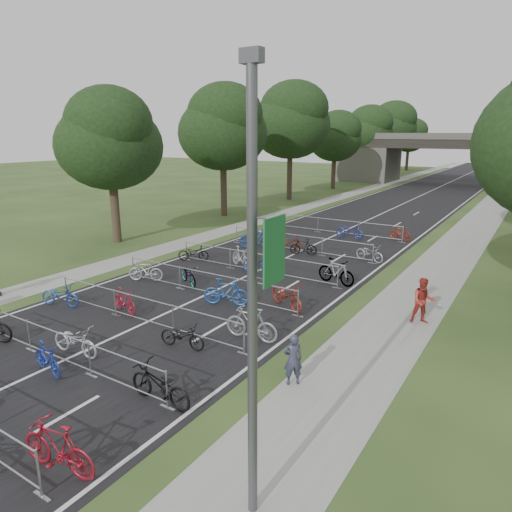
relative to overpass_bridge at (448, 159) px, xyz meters
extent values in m
cube|color=black|center=(0.00, -15.00, -3.53)|extent=(11.00, 140.00, 0.01)
cube|color=gray|center=(8.00, -15.00, -3.53)|extent=(3.00, 140.00, 0.01)
cube|color=gray|center=(-7.50, -15.00, -3.53)|extent=(2.00, 140.00, 0.01)
cube|color=silver|center=(0.00, -15.00, -3.53)|extent=(0.12, 140.00, 0.00)
cube|color=#4F4D46|center=(-11.50, 0.00, -1.03)|extent=(8.00, 8.00, 5.00)
cube|color=black|center=(0.00, 0.00, 2.07)|extent=(30.00, 8.00, 1.20)
cube|color=#4F4D46|center=(0.00, -3.80, 3.07)|extent=(30.00, 0.40, 0.90)
cube|color=#4F4D46|center=(0.00, 3.80, 3.07)|extent=(30.00, 0.40, 0.90)
cylinder|color=#4C4C51|center=(8.30, -63.00, 0.47)|extent=(0.18, 0.18, 8.00)
cube|color=#4C4C51|center=(8.30, -63.00, 4.57)|extent=(0.35, 0.18, 0.22)
cube|color=#1C6330|center=(8.72, -63.00, 1.67)|extent=(0.03, 0.65, 1.10)
cylinder|color=#33261C|center=(-11.50, -49.00, -1.43)|extent=(0.56, 0.56, 4.20)
ellipsoid|color=black|center=(-11.50, -49.00, 2.68)|extent=(6.72, 6.72, 5.51)
sphere|color=black|center=(-10.90, -49.50, 4.03)|extent=(5.38, 5.38, 5.38)
sphere|color=black|center=(-12.00, -48.50, 1.84)|extent=(4.37, 4.37, 4.37)
cylinder|color=#33261C|center=(-11.50, -37.00, -1.17)|extent=(0.56, 0.56, 4.72)
ellipsoid|color=black|center=(-11.50, -37.00, 3.46)|extent=(7.56, 7.56, 6.20)
sphere|color=black|center=(-10.90, -37.50, 4.97)|extent=(6.05, 6.05, 6.05)
sphere|color=black|center=(-12.00, -36.50, 2.51)|extent=(4.91, 4.91, 4.91)
cylinder|color=#33261C|center=(-11.50, -25.00, -0.91)|extent=(0.56, 0.56, 5.25)
ellipsoid|color=black|center=(-11.50, -25.00, 4.24)|extent=(8.40, 8.40, 6.89)
sphere|color=black|center=(-10.90, -25.50, 5.92)|extent=(6.72, 6.72, 6.72)
sphere|color=black|center=(-12.00, -24.50, 3.19)|extent=(5.46, 5.46, 5.46)
cylinder|color=#33261C|center=(-11.50, -13.00, -1.43)|extent=(0.56, 0.56, 4.20)
ellipsoid|color=black|center=(-11.50, -13.00, 2.68)|extent=(6.72, 6.72, 5.51)
sphere|color=black|center=(-10.90, -13.50, 4.03)|extent=(5.38, 5.38, 5.38)
sphere|color=black|center=(-12.00, -12.50, 1.84)|extent=(4.37, 4.37, 4.37)
cylinder|color=#33261C|center=(-11.50, -1.00, -1.17)|extent=(0.56, 0.56, 4.72)
ellipsoid|color=black|center=(-11.50, -1.00, 3.46)|extent=(7.56, 7.56, 6.20)
sphere|color=black|center=(-10.90, -1.50, 4.97)|extent=(6.05, 6.05, 6.05)
sphere|color=black|center=(-12.00, -0.50, 2.51)|extent=(4.91, 4.91, 4.91)
cylinder|color=#33261C|center=(-11.50, 11.00, -0.91)|extent=(0.56, 0.56, 5.25)
ellipsoid|color=black|center=(-11.50, 11.00, 4.24)|extent=(8.40, 8.40, 6.89)
sphere|color=black|center=(-10.90, 10.50, 5.92)|extent=(6.72, 6.72, 6.72)
sphere|color=black|center=(-12.00, 11.50, 3.19)|extent=(5.46, 5.46, 5.46)
cylinder|color=#33261C|center=(-11.50, 23.00, -1.43)|extent=(0.56, 0.56, 4.20)
ellipsoid|color=black|center=(-11.50, 23.00, 2.68)|extent=(6.72, 6.72, 5.51)
sphere|color=black|center=(-10.90, 22.50, 4.03)|extent=(5.38, 5.38, 5.38)
sphere|color=black|center=(-12.00, 23.50, 1.84)|extent=(4.37, 4.37, 4.37)
cylinder|color=#A6A9AE|center=(4.60, -65.00, -2.98)|extent=(0.05, 0.05, 1.10)
cube|color=#A6A9AE|center=(4.60, -65.00, -3.52)|extent=(0.50, 0.08, 0.03)
cylinder|color=#A6A9AE|center=(0.00, -61.40, -2.48)|extent=(9.20, 0.04, 0.04)
cylinder|color=#A6A9AE|center=(0.00, -61.40, -3.35)|extent=(9.20, 0.04, 0.04)
cylinder|color=#A6A9AE|center=(-1.53, -61.40, -2.98)|extent=(0.05, 0.05, 1.10)
cube|color=#A6A9AE|center=(-1.53, -61.40, -3.52)|extent=(0.50, 0.08, 0.03)
cylinder|color=#A6A9AE|center=(1.53, -61.40, -2.98)|extent=(0.05, 0.05, 1.10)
cube|color=#A6A9AE|center=(1.53, -61.40, -3.52)|extent=(0.50, 0.08, 0.03)
cylinder|color=#A6A9AE|center=(4.60, -61.40, -2.98)|extent=(0.05, 0.05, 1.10)
cube|color=#A6A9AE|center=(4.60, -61.40, -3.52)|extent=(0.50, 0.08, 0.03)
cylinder|color=#A6A9AE|center=(0.00, -57.80, -2.48)|extent=(9.20, 0.04, 0.04)
cylinder|color=#A6A9AE|center=(0.00, -57.80, -3.35)|extent=(9.20, 0.04, 0.04)
cylinder|color=#A6A9AE|center=(-4.60, -57.80, -2.98)|extent=(0.05, 0.05, 1.10)
cube|color=#A6A9AE|center=(-4.60, -57.80, -3.52)|extent=(0.50, 0.08, 0.03)
cylinder|color=#A6A9AE|center=(-1.53, -57.80, -2.98)|extent=(0.05, 0.05, 1.10)
cube|color=#A6A9AE|center=(-1.53, -57.80, -3.52)|extent=(0.50, 0.08, 0.03)
cylinder|color=#A6A9AE|center=(1.53, -57.80, -2.98)|extent=(0.05, 0.05, 1.10)
cube|color=#A6A9AE|center=(1.53, -57.80, -3.52)|extent=(0.50, 0.08, 0.03)
cylinder|color=#A6A9AE|center=(4.60, -57.80, -2.98)|extent=(0.05, 0.05, 1.10)
cube|color=#A6A9AE|center=(4.60, -57.80, -3.52)|extent=(0.50, 0.08, 0.03)
cylinder|color=#A6A9AE|center=(0.00, -54.00, -2.48)|extent=(9.20, 0.04, 0.04)
cylinder|color=#A6A9AE|center=(0.00, -54.00, -3.35)|extent=(9.20, 0.04, 0.04)
cylinder|color=#A6A9AE|center=(-4.60, -54.00, -2.98)|extent=(0.05, 0.05, 1.10)
cube|color=#A6A9AE|center=(-4.60, -54.00, -3.52)|extent=(0.50, 0.08, 0.03)
cylinder|color=#A6A9AE|center=(-1.53, -54.00, -2.98)|extent=(0.05, 0.05, 1.10)
cube|color=#A6A9AE|center=(-1.53, -54.00, -3.52)|extent=(0.50, 0.08, 0.03)
cylinder|color=#A6A9AE|center=(1.53, -54.00, -2.98)|extent=(0.05, 0.05, 1.10)
cube|color=#A6A9AE|center=(1.53, -54.00, -3.52)|extent=(0.50, 0.08, 0.03)
cylinder|color=#A6A9AE|center=(4.60, -54.00, -2.98)|extent=(0.05, 0.05, 1.10)
cube|color=#A6A9AE|center=(4.60, -54.00, -3.52)|extent=(0.50, 0.08, 0.03)
cylinder|color=#A6A9AE|center=(0.00, -50.00, -2.48)|extent=(9.20, 0.04, 0.04)
cylinder|color=#A6A9AE|center=(0.00, -50.00, -3.35)|extent=(9.20, 0.04, 0.04)
cylinder|color=#A6A9AE|center=(-4.60, -50.00, -2.98)|extent=(0.05, 0.05, 1.10)
cube|color=#A6A9AE|center=(-4.60, -50.00, -3.52)|extent=(0.50, 0.08, 0.03)
cylinder|color=#A6A9AE|center=(-1.53, -50.00, -2.98)|extent=(0.05, 0.05, 1.10)
cube|color=#A6A9AE|center=(-1.53, -50.00, -3.52)|extent=(0.50, 0.08, 0.03)
cylinder|color=#A6A9AE|center=(1.53, -50.00, -2.98)|extent=(0.05, 0.05, 1.10)
cube|color=#A6A9AE|center=(1.53, -50.00, -3.52)|extent=(0.50, 0.08, 0.03)
cylinder|color=#A6A9AE|center=(4.60, -50.00, -2.98)|extent=(0.05, 0.05, 1.10)
cube|color=#A6A9AE|center=(4.60, -50.00, -3.52)|extent=(0.50, 0.08, 0.03)
cylinder|color=#A6A9AE|center=(0.00, -45.00, -2.48)|extent=(9.20, 0.04, 0.04)
cylinder|color=#A6A9AE|center=(0.00, -45.00, -3.35)|extent=(9.20, 0.04, 0.04)
cylinder|color=#A6A9AE|center=(-4.60, -45.00, -2.98)|extent=(0.05, 0.05, 1.10)
cube|color=#A6A9AE|center=(-4.60, -45.00, -3.52)|extent=(0.50, 0.08, 0.03)
cylinder|color=#A6A9AE|center=(-1.53, -45.00, -2.98)|extent=(0.05, 0.05, 1.10)
cube|color=#A6A9AE|center=(-1.53, -45.00, -3.52)|extent=(0.50, 0.08, 0.03)
cylinder|color=#A6A9AE|center=(1.53, -45.00, -2.98)|extent=(0.05, 0.05, 1.10)
cube|color=#A6A9AE|center=(1.53, -45.00, -3.52)|extent=(0.50, 0.08, 0.03)
cylinder|color=#A6A9AE|center=(4.60, -45.00, -2.98)|extent=(0.05, 0.05, 1.10)
cube|color=#A6A9AE|center=(4.60, -45.00, -3.52)|extent=(0.50, 0.08, 0.03)
cylinder|color=#A6A9AE|center=(0.00, -39.00, -2.48)|extent=(9.20, 0.04, 0.04)
cylinder|color=#A6A9AE|center=(0.00, -39.00, -3.35)|extent=(9.20, 0.04, 0.04)
cylinder|color=#A6A9AE|center=(-4.60, -39.00, -2.98)|extent=(0.05, 0.05, 1.10)
cube|color=#A6A9AE|center=(-4.60, -39.00, -3.52)|extent=(0.50, 0.08, 0.03)
cylinder|color=#A6A9AE|center=(-1.53, -39.00, -2.98)|extent=(0.05, 0.05, 1.10)
cube|color=#A6A9AE|center=(-1.53, -39.00, -3.52)|extent=(0.50, 0.08, 0.03)
cylinder|color=#A6A9AE|center=(1.53, -39.00, -2.98)|extent=(0.05, 0.05, 1.10)
cube|color=#A6A9AE|center=(1.53, -39.00, -3.52)|extent=(0.50, 0.08, 0.03)
cylinder|color=#A6A9AE|center=(4.60, -39.00, -2.98)|extent=(0.05, 0.05, 1.10)
cube|color=#A6A9AE|center=(4.60, -39.00, -3.52)|extent=(0.50, 0.08, 0.03)
imported|color=maroon|center=(4.30, -64.37, -2.93)|extent=(2.07, 0.83, 1.21)
imported|color=#BCBBC4|center=(0.00, -60.77, -3.03)|extent=(1.96, 0.80, 1.01)
imported|color=navy|center=(0.32, -61.98, -3.04)|extent=(1.69, 0.73, 0.98)
imported|color=black|center=(4.30, -61.35, -2.98)|extent=(2.10, 0.76, 1.10)
imported|color=#1C3F9E|center=(-4.30, -58.32, -3.06)|extent=(1.91, 1.09, 0.95)
imported|color=maroon|center=(-1.43, -57.42, -3.03)|extent=(1.74, 0.83, 1.01)
imported|color=black|center=(2.61, -58.54, -3.09)|extent=(1.75, 0.84, 0.89)
imported|color=gray|center=(4.23, -56.78, -2.93)|extent=(2.05, 0.72, 1.21)
imported|color=#A5A5AD|center=(-3.71, -54.02, -3.02)|extent=(1.76, 1.19, 1.03)
imported|color=#A6A9AE|center=(-1.62, -53.27, -3.06)|extent=(1.88, 1.44, 0.95)
imported|color=#1D50A1|center=(1.51, -54.55, -2.95)|extent=(2.00, 1.22, 1.16)
imported|color=maroon|center=(3.83, -53.48, -2.97)|extent=(2.23, 1.65, 1.12)
imported|color=black|center=(-4.16, -49.90, -3.08)|extent=(1.79, 1.39, 0.91)
imported|color=#ABAAB2|center=(-1.16, -49.55, -2.98)|extent=(1.89, 1.32, 1.11)
imported|color=navy|center=(0.29, -50.19, -3.03)|extent=(1.99, 0.93, 1.01)
imported|color=#A6A9AE|center=(4.30, -49.47, -2.92)|extent=(2.13, 1.01, 1.23)
imported|color=navy|center=(-2.75, -45.53, -2.90)|extent=(2.14, 1.50, 1.26)
imported|color=maroon|center=(-0.73, -44.96, -3.04)|extent=(1.97, 0.97, 0.99)
imported|color=black|center=(0.53, -45.43, -3.05)|extent=(1.68, 0.90, 0.97)
imported|color=#999AA1|center=(4.30, -44.65, -3.06)|extent=(1.92, 1.17, 0.95)
imported|color=navy|center=(1.25, -39.85, -2.98)|extent=(2.17, 1.00, 1.10)
imported|color=maroon|center=(4.30, -38.47, -3.04)|extent=(1.70, 0.93, 0.98)
imported|color=#2E3145|center=(6.80, -58.57, -2.76)|extent=(0.66, 0.65, 1.54)
imported|color=maroon|center=(8.88, -52.05, -2.65)|extent=(1.07, 0.98, 1.77)
camera|label=1|loc=(12.22, -69.05, 3.47)|focal=32.00mm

